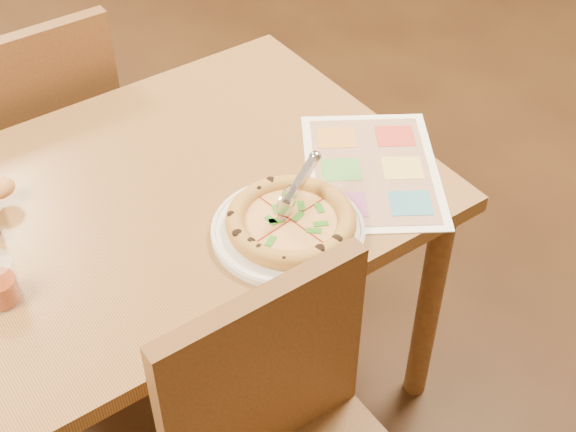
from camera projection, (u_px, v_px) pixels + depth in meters
dining_table at (136, 234)px, 1.78m from camera, size 1.30×0.85×0.72m
chair_far at (38, 127)px, 2.19m from camera, size 0.42×0.42×0.47m
plate at (288, 231)px, 1.66m from camera, size 0.41×0.41×0.02m
pizza at (291, 221)px, 1.65m from camera, size 0.27×0.27×0.04m
pizza_cutter at (297, 187)px, 1.64m from camera, size 0.15×0.07×0.09m
menu at (372, 169)px, 1.81m from camera, size 0.48×0.51×0.00m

